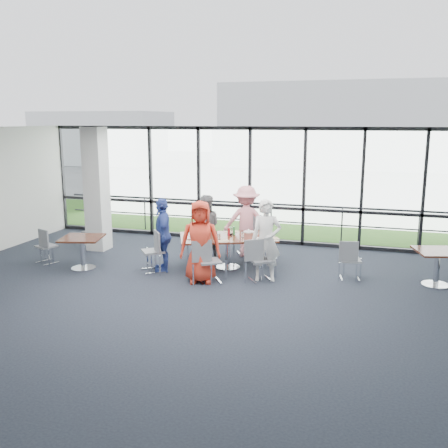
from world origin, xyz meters
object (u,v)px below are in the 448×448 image
(chair_main_nr, at_px, (261,260))
(diner_far_left, at_px, (205,227))
(chair_spare_lb, at_px, (92,232))
(diner_far_right, at_px, (246,221))
(diner_near_right, at_px, (266,241))
(chair_main_fr, at_px, (247,236))
(chair_main_fl, at_px, (201,240))
(diner_end, at_px, (163,235))
(chair_spare_r, at_px, (350,260))
(side_table_left, at_px, (82,242))
(main_table, at_px, (228,241))
(structural_column, at_px, (97,189))
(diner_near_left, at_px, (200,242))
(chair_main_nl, at_px, (210,261))
(side_table_right, at_px, (438,256))
(chair_main_end, at_px, (153,251))
(chair_spare_la, at_px, (46,246))

(chair_main_nr, bearing_deg, diner_far_left, 107.00)
(chair_spare_lb, bearing_deg, diner_far_right, -166.65)
(diner_near_right, distance_m, chair_main_fr, 2.18)
(chair_main_fl, bearing_deg, diner_near_right, 118.48)
(diner_end, relative_size, chair_spare_lb, 2.02)
(diner_far_left, xyz_separation_m, chair_spare_r, (3.53, -0.69, -0.37))
(side_table_left, height_order, chair_main_fl, chair_main_fl)
(diner_near_right, bearing_deg, chair_main_nr, -157.94)
(chair_main_nr, bearing_deg, main_table, 108.95)
(diner_end, bearing_deg, structural_column, -143.37)
(diner_near_left, height_order, diner_far_left, diner_near_left)
(chair_main_nl, bearing_deg, side_table_left, 146.25)
(diner_far_left, height_order, chair_main_nr, diner_far_left)
(side_table_left, height_order, diner_end, diner_end)
(chair_main_nl, bearing_deg, chair_main_nr, -9.88)
(chair_main_fr, bearing_deg, side_table_left, 8.46)
(diner_far_left, relative_size, chair_main_fl, 1.81)
(main_table, height_order, chair_main_fr, chair_main_fr)
(main_table, height_order, chair_main_nl, chair_main_nl)
(side_table_right, distance_m, chair_main_fl, 5.44)
(chair_main_nl, bearing_deg, diner_end, 126.62)
(chair_main_fl, xyz_separation_m, chair_spare_lb, (-3.17, 0.15, -0.02))
(side_table_right, height_order, chair_spare_lb, chair_spare_lb)
(diner_end, bearing_deg, side_table_left, -102.49)
(side_table_left, relative_size, chair_main_fr, 1.12)
(main_table, relative_size, chair_main_nl, 2.68)
(diner_far_left, relative_size, chair_main_nr, 1.75)
(side_table_right, xyz_separation_m, chair_main_fr, (-4.36, 1.27, -0.16))
(chair_spare_lb, bearing_deg, chair_main_end, 157.44)
(structural_column, relative_size, chair_main_fr, 3.36)
(chair_main_nr, xyz_separation_m, chair_spare_r, (1.82, 0.66, -0.03))
(diner_end, distance_m, chair_main_end, 0.43)
(chair_spare_la, xyz_separation_m, chair_spare_r, (7.01, 0.87, 0.01))
(chair_main_end, distance_m, chair_spare_r, 4.35)
(chair_main_end, bearing_deg, diner_far_right, 100.18)
(structural_column, xyz_separation_m, side_table_right, (8.24, -0.61, -0.97))
(side_table_left, distance_m, diner_far_right, 3.97)
(chair_main_nr, distance_m, chair_spare_r, 1.93)
(diner_end, bearing_deg, side_table_right, 71.12)
(chair_spare_lb, bearing_deg, chair_spare_la, 93.72)
(main_table, distance_m, chair_main_nr, 1.18)
(diner_near_left, xyz_separation_m, diner_end, (-1.08, 0.51, -0.04))
(side_table_left, bearing_deg, chair_main_nl, -1.24)
(diner_end, distance_m, chair_spare_lb, 3.14)
(diner_far_left, height_order, chair_main_nl, diner_far_left)
(chair_main_end, bearing_deg, diner_near_right, 54.50)
(diner_far_right, xyz_separation_m, chair_spare_lb, (-4.22, -0.29, -0.48))
(diner_near_right, height_order, chair_spare_r, diner_near_right)
(side_table_left, relative_size, chair_main_nr, 1.18)
(diner_near_left, relative_size, chair_main_nr, 1.92)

